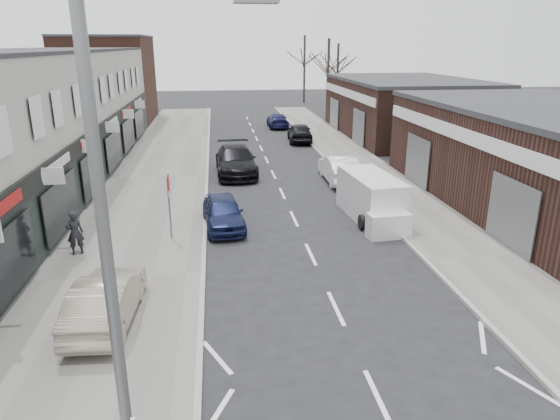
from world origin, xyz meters
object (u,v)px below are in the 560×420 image
object	(u,v)px
street_lamp	(123,275)
sedan_on_pavement	(106,299)
parked_car_right_c	(278,120)
parked_car_left_a	(223,212)
warning_sign	(169,187)
white_van	(372,199)
parked_car_left_b	(236,160)
pedestrian	(75,233)
parked_car_right_a	(339,169)
parked_car_right_b	(300,132)

from	to	relation	value
street_lamp	sedan_on_pavement	size ratio (longest dim) A/B	1.97
sedan_on_pavement	parked_car_right_c	world-z (taller)	sedan_on_pavement
parked_car_left_a	warning_sign	bearing A→B (deg)	-152.08
white_van	parked_car_left_b	distance (m)	10.48
pedestrian	parked_car_left_a	bearing A→B (deg)	-173.05
parked_car_right_a	parked_car_left_a	bearing A→B (deg)	45.59
parked_car_left_a	parked_car_right_a	xyz separation A→B (m)	(6.64, 6.63, 0.08)
parked_car_left_b	parked_car_right_a	xyz separation A→B (m)	(5.70, -2.49, -0.08)
white_van	parked_car_left_b	xyz separation A→B (m)	(-5.60, 8.86, -0.09)
white_van	parked_car_right_b	world-z (taller)	white_van
warning_sign	pedestrian	size ratio (longest dim) A/B	1.66
parked_car_right_a	parked_car_right_b	bearing A→B (deg)	-88.38
street_lamp	warning_sign	world-z (taller)	street_lamp
street_lamp	white_van	xyz separation A→B (m)	(7.93, 14.38, -3.70)
street_lamp	pedestrian	xyz separation A→B (m)	(-3.97, 11.68, -3.69)
pedestrian	parked_car_left_b	xyz separation A→B (m)	(6.29, 11.56, -0.11)
pedestrian	parked_car_right_c	bearing A→B (deg)	-128.33
parked_car_left_a	white_van	bearing A→B (deg)	-2.88
sedan_on_pavement	parked_car_right_c	size ratio (longest dim) A/B	0.92
parked_car_right_c	parked_car_left_b	bearing A→B (deg)	75.83
street_lamp	parked_car_right_c	bearing A→B (deg)	80.24
sedan_on_pavement	parked_car_right_b	distance (m)	27.97
street_lamp	pedestrian	world-z (taller)	street_lamp
sedan_on_pavement	parked_car_right_a	xyz separation A→B (m)	(9.95, 14.04, -0.04)
sedan_on_pavement	parked_car_right_a	bearing A→B (deg)	-122.04
white_van	parked_car_left_a	size ratio (longest dim) A/B	1.30
street_lamp	white_van	size ratio (longest dim) A/B	1.56
white_van	parked_car_right_b	bearing A→B (deg)	85.43
parked_car_left_b	parked_car_right_c	distance (m)	17.81
warning_sign	sedan_on_pavement	size ratio (longest dim) A/B	0.66
parked_car_right_c	parked_car_left_a	bearing A→B (deg)	78.96
warning_sign	white_van	bearing A→B (deg)	10.47
warning_sign	parked_car_right_b	size ratio (longest dim) A/B	0.61
parked_car_right_a	street_lamp	bearing A→B (deg)	69.47
pedestrian	parked_car_right_b	distance (m)	24.30
parked_car_left_a	parked_car_right_b	bearing A→B (deg)	65.95
sedan_on_pavement	street_lamp	bearing A→B (deg)	109.25
street_lamp	white_van	bearing A→B (deg)	61.14
warning_sign	street_lamp	bearing A→B (deg)	-87.16
sedan_on_pavement	parked_car_left_b	size ratio (longest dim) A/B	0.72
parked_car_left_b	white_van	bearing A→B (deg)	-59.07
street_lamp	parked_car_left_a	distance (m)	14.73
parked_car_left_b	parked_car_right_a	distance (m)	6.22
parked_car_right_a	white_van	bearing A→B (deg)	89.72
parked_car_right_b	warning_sign	bearing A→B (deg)	71.77
pedestrian	parked_car_right_c	distance (m)	30.76
parked_car_left_a	pedestrian	bearing A→B (deg)	-160.71
parked_car_left_b	parked_car_right_b	xyz separation A→B (m)	(5.49, 9.69, -0.07)
sedan_on_pavement	parked_car_right_c	bearing A→B (deg)	-101.48
sedan_on_pavement	parked_car_right_b	bearing A→B (deg)	-107.09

